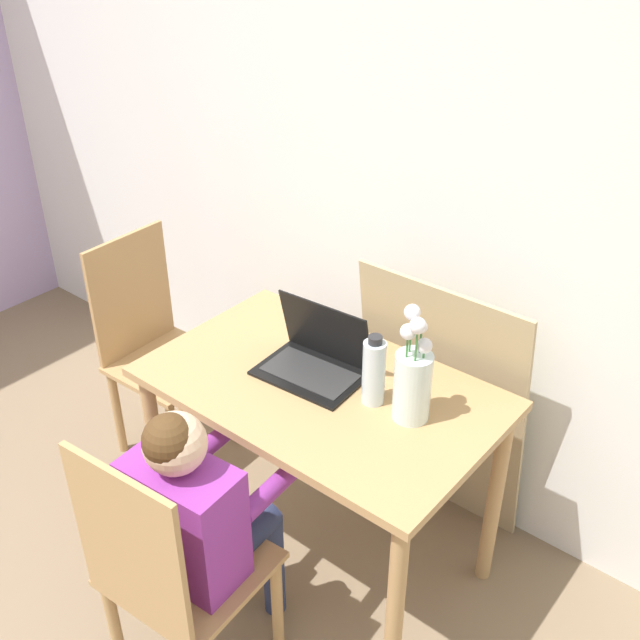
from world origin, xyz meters
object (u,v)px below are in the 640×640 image
object	(u,v)px
chair_occupied	(171,574)
flower_vase	(413,379)
chair_spare	(157,348)
water_bottle	(374,371)
person_seated	(198,510)
laptop	(317,356)

from	to	relation	value
chair_occupied	flower_vase	world-z (taller)	flower_vase
chair_spare	flower_vase	world-z (taller)	flower_vase
chair_occupied	water_bottle	xyz separation A→B (m)	(0.18, 0.67, 0.39)
chair_spare	flower_vase	xyz separation A→B (m)	(1.22, -0.03, 0.42)
chair_spare	person_seated	world-z (taller)	person_seated
person_seated	flower_vase	world-z (taller)	flower_vase
laptop	flower_vase	size ratio (longest dim) A/B	0.94
chair_spare	chair_occupied	bearing A→B (deg)	-130.20
flower_vase	water_bottle	distance (m)	0.13
chair_spare	flower_vase	distance (m)	1.29
laptop	water_bottle	bearing A→B (deg)	-8.41
flower_vase	water_bottle	bearing A→B (deg)	-175.88
chair_spare	laptop	bearing A→B (deg)	-93.56
chair_occupied	flower_vase	bearing A→B (deg)	-119.35
chair_occupied	person_seated	xyz separation A→B (m)	(-0.01, 0.13, 0.14)
chair_occupied	laptop	bearing A→B (deg)	-90.64
chair_spare	water_bottle	distance (m)	1.16
person_seated	water_bottle	bearing A→B (deg)	-114.43
chair_spare	person_seated	distance (m)	1.08
flower_vase	chair_spare	bearing A→B (deg)	178.52
water_bottle	laptop	bearing A→B (deg)	175.58
chair_spare	flower_vase	bearing A→B (deg)	-93.52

